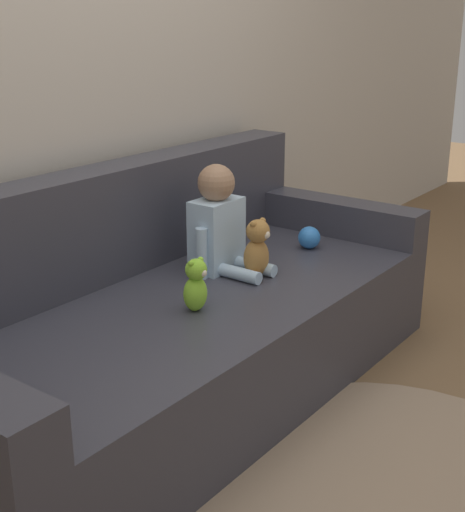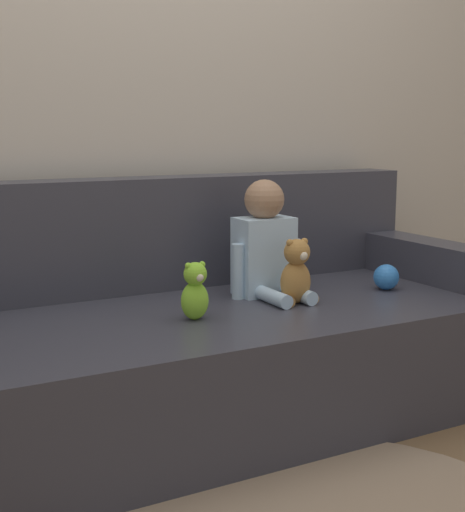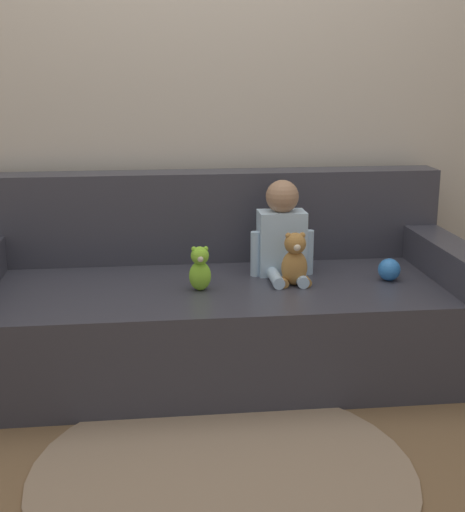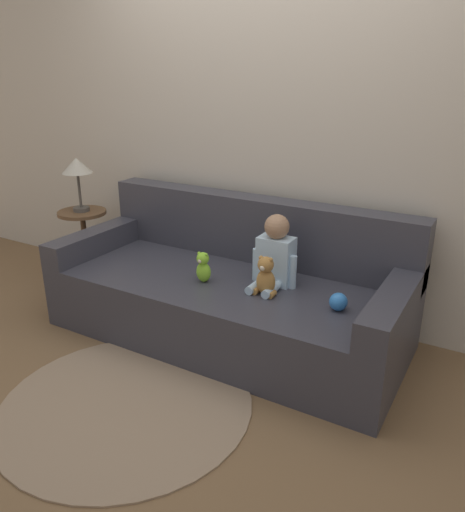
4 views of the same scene
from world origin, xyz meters
TOP-DOWN VIEW (x-y plane):
  - ground_plane at (0.00, 0.00)m, footprint 12.00×12.00m
  - wall_back at (0.00, 0.55)m, footprint 8.00×0.05m
  - couch at (0.00, 0.06)m, footprint 2.16×0.93m
  - person_baby at (0.29, 0.07)m, footprint 0.28×0.31m
  - teddy_bear_brown at (0.32, -0.09)m, footprint 0.13×0.10m
  - plush_toy_side at (-0.08, -0.12)m, footprint 0.09×0.09m
  - toy_ball at (0.73, -0.07)m, footprint 0.10×0.10m
  - floor_rug at (-0.07, -0.85)m, footprint 1.26×1.26m
  - side_table at (-1.36, 0.17)m, footprint 0.36×0.36m

SIDE VIEW (x-z plane):
  - ground_plane at x=0.00m, z-range 0.00..0.00m
  - floor_rug at x=-0.07m, z-range 0.00..0.01m
  - couch at x=0.00m, z-range -0.13..0.68m
  - toy_ball at x=0.73m, z-range 0.39..0.49m
  - plush_toy_side at x=-0.08m, z-range 0.39..0.58m
  - teddy_bear_brown at x=0.32m, z-range 0.39..0.61m
  - person_baby at x=0.29m, z-range 0.36..0.78m
  - side_table at x=-1.36m, z-range 0.24..1.22m
  - wall_back at x=0.00m, z-range 0.00..2.60m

